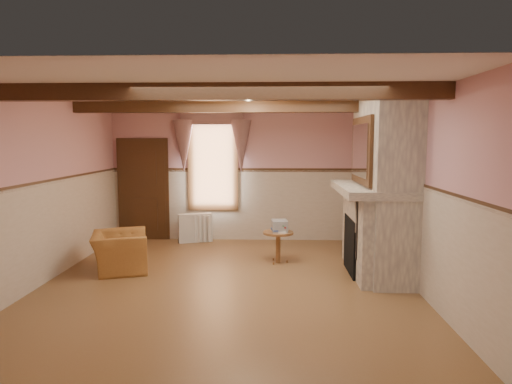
{
  "coord_description": "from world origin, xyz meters",
  "views": [
    {
      "loc": [
        0.69,
        -6.65,
        2.14
      ],
      "look_at": [
        0.4,
        0.8,
        1.28
      ],
      "focal_mm": 32.0,
      "sensor_mm": 36.0,
      "label": 1
    }
  ],
  "objects_px": {
    "side_table": "(278,247)",
    "mantel_clock": "(362,175)",
    "radiator": "(195,228)",
    "bowl": "(371,182)",
    "armchair": "(120,252)",
    "oil_lamp": "(368,175)"
  },
  "relations": [
    {
      "from": "armchair",
      "to": "bowl",
      "type": "distance_m",
      "value": 4.23
    },
    {
      "from": "radiator",
      "to": "bowl",
      "type": "xyz_separation_m",
      "value": [
        3.2,
        -1.99,
        1.17
      ]
    },
    {
      "from": "armchair",
      "to": "radiator",
      "type": "height_order",
      "value": "armchair"
    },
    {
      "from": "side_table",
      "to": "oil_lamp",
      "type": "relative_size",
      "value": 1.96
    },
    {
      "from": "radiator",
      "to": "bowl",
      "type": "relative_size",
      "value": 1.82
    },
    {
      "from": "radiator",
      "to": "side_table",
      "type": "bearing_deg",
      "value": -61.04
    },
    {
      "from": "mantel_clock",
      "to": "oil_lamp",
      "type": "distance_m",
      "value": 0.45
    },
    {
      "from": "armchair",
      "to": "oil_lamp",
      "type": "distance_m",
      "value": 4.28
    },
    {
      "from": "oil_lamp",
      "to": "bowl",
      "type": "bearing_deg",
      "value": -90.0
    },
    {
      "from": "mantel_clock",
      "to": "side_table",
      "type": "bearing_deg",
      "value": -170.11
    },
    {
      "from": "radiator",
      "to": "oil_lamp",
      "type": "xyz_separation_m",
      "value": [
        3.2,
        -1.75,
        1.26
      ]
    },
    {
      "from": "radiator",
      "to": "mantel_clock",
      "type": "relative_size",
      "value": 2.92
    },
    {
      "from": "radiator",
      "to": "mantel_clock",
      "type": "height_order",
      "value": "mantel_clock"
    },
    {
      "from": "side_table",
      "to": "bowl",
      "type": "xyz_separation_m",
      "value": [
        1.47,
        -0.44,
        1.19
      ]
    },
    {
      "from": "side_table",
      "to": "bowl",
      "type": "relative_size",
      "value": 1.43
    },
    {
      "from": "bowl",
      "to": "mantel_clock",
      "type": "bearing_deg",
      "value": 90.0
    },
    {
      "from": "armchair",
      "to": "bowl",
      "type": "bearing_deg",
      "value": -105.27
    },
    {
      "from": "armchair",
      "to": "radiator",
      "type": "bearing_deg",
      "value": -39.57
    },
    {
      "from": "bowl",
      "to": "mantel_clock",
      "type": "xyz_separation_m",
      "value": [
        0.0,
        0.7,
        0.05
      ]
    },
    {
      "from": "bowl",
      "to": "oil_lamp",
      "type": "height_order",
      "value": "oil_lamp"
    },
    {
      "from": "side_table",
      "to": "radiator",
      "type": "relative_size",
      "value": 0.79
    },
    {
      "from": "side_table",
      "to": "mantel_clock",
      "type": "xyz_separation_m",
      "value": [
        1.47,
        0.26,
        1.25
      ]
    }
  ]
}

